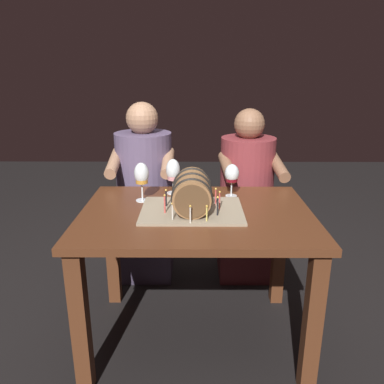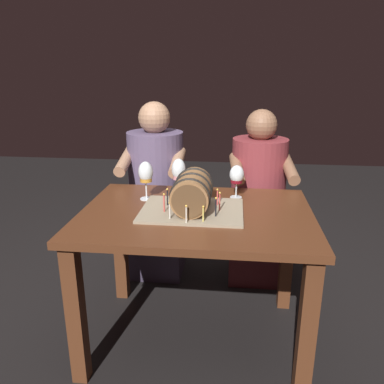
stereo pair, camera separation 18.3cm
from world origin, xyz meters
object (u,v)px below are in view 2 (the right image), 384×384
Objects in this scene: person_seated_left at (157,197)px; person_seated_right at (257,204)px; barrel_cake at (192,195)px; wine_glass_amber at (146,174)px; wine_glass_rose at (179,171)px; wine_glass_red at (237,176)px; dining_table at (196,235)px.

person_seated_left is 1.03× the size of person_seated_right.
barrel_cake is 2.40× the size of wine_glass_amber.
wine_glass_amber is 1.05× the size of wine_glass_rose.
barrel_cake is 0.41× the size of person_seated_left.
barrel_cake is 0.81m from person_seated_right.
wine_glass_rose is (-0.10, 0.28, 0.04)m from barrel_cake.
person_seated_right reaches higher than wine_glass_red.
wine_glass_amber is at bearing 148.49° from barrel_cake.
person_seated_left is (-0.31, 0.67, -0.25)m from barrel_cake.
barrel_cake is at bearing -31.51° from wine_glass_amber.
person_seated_left is (-0.21, 0.39, -0.29)m from wine_glass_rose.
dining_table is 2.29× the size of barrel_cake.
person_seated_right is (0.35, 0.67, -0.27)m from barrel_cake.
person_seated_right reaches higher than dining_table.
person_seated_left is at bearing 140.06° from wine_glass_red.
wine_glass_red is 0.16× the size of person_seated_right.
person_seated_right is (0.67, -0.00, -0.03)m from person_seated_left.
wine_glass_rose is at bearing -61.76° from person_seated_left.
person_seated_right reaches higher than wine_glass_rose.
person_seated_left is 0.67m from person_seated_right.
wine_glass_amber reaches higher than barrel_cake.
barrel_cake is 0.31m from wine_glass_amber.
dining_table is 0.75m from person_seated_right.
person_seated_left reaches higher than wine_glass_red.
wine_glass_amber is 0.17× the size of person_seated_left.
barrel_cake is at bearing -172.36° from dining_table.
wine_glass_red is at bearing 9.19° from wine_glass_amber.
wine_glass_red is at bearing 48.18° from barrel_cake.
person_seated_right is (0.33, 0.67, -0.06)m from dining_table.
wine_glass_rose is (0.15, 0.12, -0.01)m from wine_glass_amber.
wine_glass_rose is 0.68m from person_seated_right.
dining_table is at bearing -129.32° from wine_glass_red.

